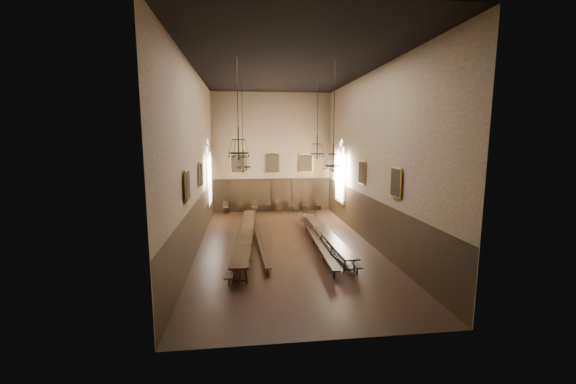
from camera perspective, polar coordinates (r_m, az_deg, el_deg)
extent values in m
cube|color=black|center=(18.86, -0.37, -8.58)|extent=(9.00, 18.00, 0.02)
cube|color=black|center=(18.34, -0.40, 19.44)|extent=(9.00, 18.00, 0.02)
cube|color=#8B7255|center=(27.01, -2.59, 6.35)|extent=(9.00, 0.02, 9.00)
cube|color=#8B7255|center=(9.19, 6.08, 1.89)|extent=(9.00, 0.02, 9.00)
cube|color=#8B7255|center=(18.10, -14.77, 4.96)|extent=(0.02, 18.00, 9.00)
cube|color=#8B7255|center=(19.10, 13.24, 5.19)|extent=(0.02, 18.00, 9.00)
cube|color=black|center=(18.51, -6.79, -6.38)|extent=(1.35, 10.67, 0.07)
cube|color=black|center=(18.98, 5.96, -6.35)|extent=(0.91, 9.14, 0.06)
cube|color=black|center=(18.56, -7.99, -7.46)|extent=(0.93, 10.68, 0.05)
cube|color=black|center=(18.81, -4.66, -7.39)|extent=(0.66, 9.11, 0.05)
cube|color=black|center=(19.17, 4.14, -6.86)|extent=(0.56, 10.73, 0.05)
cube|color=black|center=(19.10, 7.51, -7.15)|extent=(0.60, 9.43, 0.05)
cube|color=black|center=(26.92, -9.98, -2.48)|extent=(0.52, 0.52, 0.05)
cube|color=black|center=(27.04, -9.98, -1.90)|extent=(0.41, 0.16, 0.49)
cube|color=black|center=(26.97, -7.63, -2.41)|extent=(0.44, 0.44, 0.05)
cube|color=black|center=(27.10, -7.63, -1.83)|extent=(0.41, 0.07, 0.49)
cube|color=black|center=(26.92, -5.39, -2.42)|extent=(0.45, 0.45, 0.05)
cube|color=black|center=(27.04, -5.41, -1.85)|extent=(0.40, 0.09, 0.48)
cube|color=black|center=(27.03, -3.31, -2.28)|extent=(0.47, 0.47, 0.05)
cube|color=black|center=(27.16, -3.34, -1.67)|extent=(0.43, 0.09, 0.51)
cube|color=black|center=(27.02, -1.49, -2.26)|extent=(0.52, 0.52, 0.05)
cube|color=black|center=(27.15, -1.53, -1.64)|extent=(0.44, 0.14, 0.52)
cube|color=black|center=(27.18, 0.47, -2.28)|extent=(0.40, 0.40, 0.05)
cube|color=black|center=(27.30, 0.43, -1.73)|extent=(0.40, 0.04, 0.47)
cube|color=black|center=(27.34, 2.74, -2.26)|extent=(0.45, 0.45, 0.05)
cube|color=black|center=(27.46, 2.68, -1.73)|extent=(0.38, 0.11, 0.45)
cube|color=black|center=(27.54, 5.03, -2.12)|extent=(0.42, 0.42, 0.05)
cube|color=black|center=(27.67, 4.96, -1.55)|extent=(0.42, 0.04, 0.50)
cylinder|color=black|center=(20.91, -7.42, 12.51)|extent=(0.03, 0.03, 3.98)
torus|color=black|center=(20.92, -7.26, 4.04)|extent=(0.89, 0.89, 0.05)
torus|color=black|center=(20.89, -7.29, 5.61)|extent=(0.56, 0.56, 0.04)
cylinder|color=black|center=(20.89, -7.28, 5.33)|extent=(0.06, 0.06, 1.25)
cylinder|color=black|center=(20.65, 4.82, 13.66)|extent=(0.03, 0.03, 3.21)
torus|color=black|center=(20.59, 4.72, 6.17)|extent=(0.88, 0.88, 0.05)
torus|color=black|center=(20.57, 4.74, 7.76)|extent=(0.56, 0.56, 0.04)
cylinder|color=black|center=(20.57, 4.74, 7.47)|extent=(0.06, 0.06, 1.25)
cylinder|color=black|center=(15.98, -8.17, 15.61)|extent=(0.03, 0.03, 2.93)
torus|color=black|center=(15.87, -7.97, 6.27)|extent=(0.92, 0.92, 0.05)
torus|color=black|center=(15.85, -8.01, 8.41)|extent=(0.58, 0.58, 0.04)
cylinder|color=black|center=(15.86, -8.00, 8.02)|extent=(0.06, 0.06, 1.30)
cylinder|color=black|center=(16.16, 7.50, 14.28)|extent=(0.03, 0.03, 3.64)
torus|color=black|center=(16.12, 7.30, 4.21)|extent=(0.82, 0.82, 0.05)
torus|color=black|center=(16.09, 7.34, 6.10)|extent=(0.52, 0.52, 0.04)
cylinder|color=black|center=(16.10, 7.33, 5.76)|extent=(0.06, 0.06, 1.16)
cube|color=gold|center=(26.85, -8.12, 4.55)|extent=(1.10, 0.12, 1.40)
cube|color=black|center=(26.85, -8.12, 4.55)|extent=(0.98, 0.02, 1.28)
cube|color=gold|center=(26.92, -2.56, 4.64)|extent=(1.10, 0.12, 1.40)
cube|color=black|center=(26.92, -2.56, 4.64)|extent=(0.98, 0.02, 1.28)
cube|color=gold|center=(27.25, 2.92, 4.68)|extent=(1.10, 0.12, 1.40)
cube|color=black|center=(27.25, 2.92, 4.68)|extent=(0.98, 0.02, 1.28)
cube|color=gold|center=(19.13, -13.90, 2.77)|extent=(0.12, 1.00, 1.30)
cube|color=black|center=(19.13, -13.90, 2.77)|extent=(0.02, 0.88, 1.18)
cube|color=gold|center=(14.70, -15.97, 0.99)|extent=(0.12, 1.00, 1.30)
cube|color=black|center=(14.70, -15.97, 0.99)|extent=(0.02, 0.88, 1.18)
cube|color=gold|center=(20.06, 11.83, 3.10)|extent=(0.12, 1.00, 1.30)
cube|color=black|center=(20.06, 11.83, 3.10)|extent=(0.02, 0.88, 1.18)
cube|color=gold|center=(15.89, 17.03, 1.49)|extent=(0.12, 1.00, 1.30)
cube|color=black|center=(15.89, 17.03, 1.49)|extent=(0.02, 0.88, 1.18)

